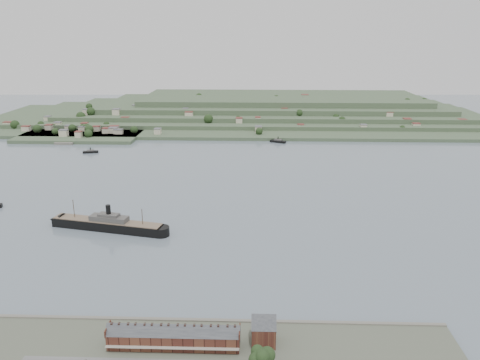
{
  "coord_description": "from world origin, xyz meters",
  "views": [
    {
      "loc": [
        23.21,
        -332.81,
        128.08
      ],
      "look_at": [
        10.99,
        30.0,
        12.94
      ],
      "focal_mm": 35.0,
      "sensor_mm": 36.0,
      "label": 1
    }
  ],
  "objects_px": {
    "steamship": "(104,224)",
    "fig_tree": "(262,358)",
    "terrace_row": "(174,337)",
    "gabled_building": "(264,330)"
  },
  "relations": [
    {
      "from": "steamship",
      "to": "fig_tree",
      "type": "bearing_deg",
      "value": -53.01
    },
    {
      "from": "fig_tree",
      "to": "gabled_building",
      "type": "bearing_deg",
      "value": 86.91
    },
    {
      "from": "gabled_building",
      "to": "fig_tree",
      "type": "bearing_deg",
      "value": -93.09
    },
    {
      "from": "terrace_row",
      "to": "gabled_building",
      "type": "bearing_deg",
      "value": 6.12
    },
    {
      "from": "gabled_building",
      "to": "fig_tree",
      "type": "distance_m",
      "value": 18.77
    },
    {
      "from": "terrace_row",
      "to": "steamship",
      "type": "relative_size",
      "value": 0.63
    },
    {
      "from": "steamship",
      "to": "fig_tree",
      "type": "height_order",
      "value": "steamship"
    },
    {
      "from": "terrace_row",
      "to": "gabled_building",
      "type": "distance_m",
      "value": 37.74
    },
    {
      "from": "fig_tree",
      "to": "steamship",
      "type": "bearing_deg",
      "value": 126.99
    },
    {
      "from": "gabled_building",
      "to": "terrace_row",
      "type": "bearing_deg",
      "value": -173.88
    }
  ]
}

